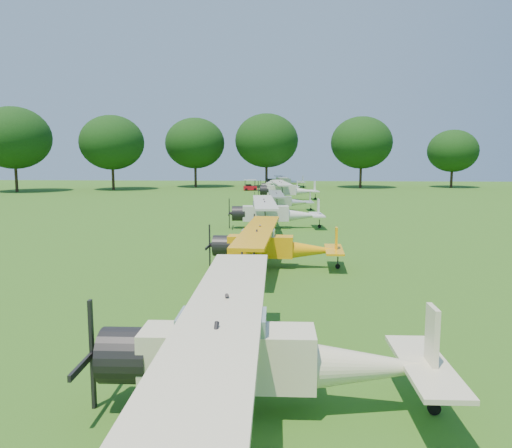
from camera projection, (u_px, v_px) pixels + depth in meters
The scene contains 10 objects.
ground at pixel (261, 241), 32.13m from camera, with size 160.00×160.00×0.00m, color #2C5A16.
tree_belt at pixel (319, 114), 30.98m from camera, with size 137.36×130.27×14.52m.
aircraft_1 at pixel (255, 348), 10.48m from camera, with size 7.66×12.17×2.40m.
aircraft_2 at pixel (271, 243), 24.32m from camera, with size 6.63×10.54×2.08m.
aircraft_3 at pixel (273, 211), 37.68m from camera, with size 7.23×11.53×2.27m.
aircraft_4 at pixel (282, 199), 50.27m from camera, with size 6.00×9.56×1.88m.
aircraft_5 at pixel (286, 189), 62.72m from camera, with size 7.68×12.21×2.40m.
aircraft_6 at pixel (278, 185), 75.27m from camera, with size 6.00×9.53×1.87m.
aircraft_7 at pixel (284, 181), 86.57m from camera, with size 6.85×10.89×2.14m.
golf_cart at pixel (250, 187), 79.62m from camera, with size 2.24×1.66×1.72m.
Camera 1 is at (1.67, -31.64, 5.40)m, focal length 35.00 mm.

